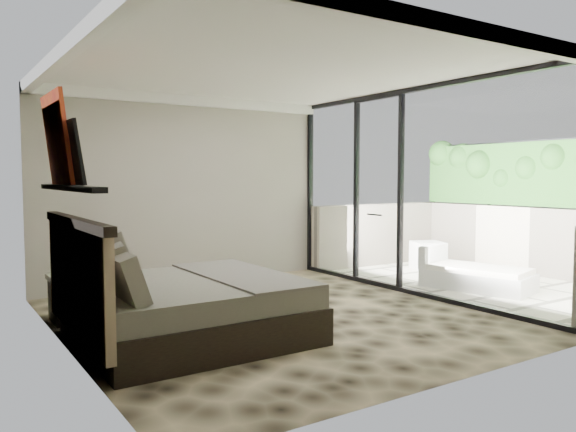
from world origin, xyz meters
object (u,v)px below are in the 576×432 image
bed (179,305)px  table_lamp (76,240)px  nightstand (75,297)px  ottoman (427,255)px  lounger (474,276)px

bed → table_lamp: bed is taller
nightstand → ottoman: (5.93, 0.31, -0.02)m
bed → table_lamp: bearing=116.5°
lounger → bed: bearing=165.8°
table_lamp → ottoman: size_ratio=1.25×
bed → ottoman: 5.49m
bed → lounger: bearing=0.8°
nightstand → ottoman: size_ratio=1.10×
table_lamp → lounger: (5.17, -1.27, -0.72)m
table_lamp → lounger: table_lamp is taller
bed → table_lamp: 1.59m
bed → ottoman: size_ratio=4.46×
ottoman → bed: bearing=-162.6°
bed → nightstand: size_ratio=4.06×
nightstand → lounger: 5.35m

